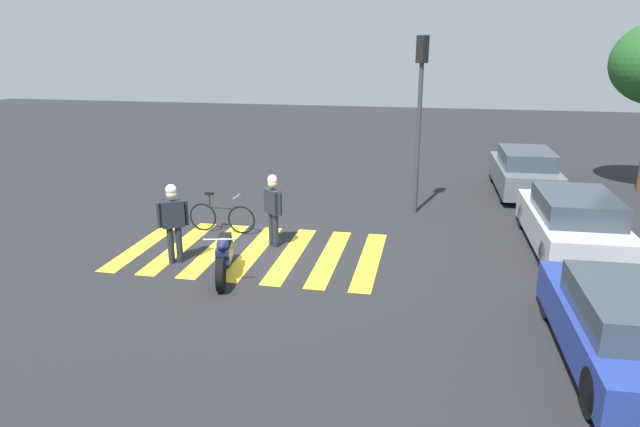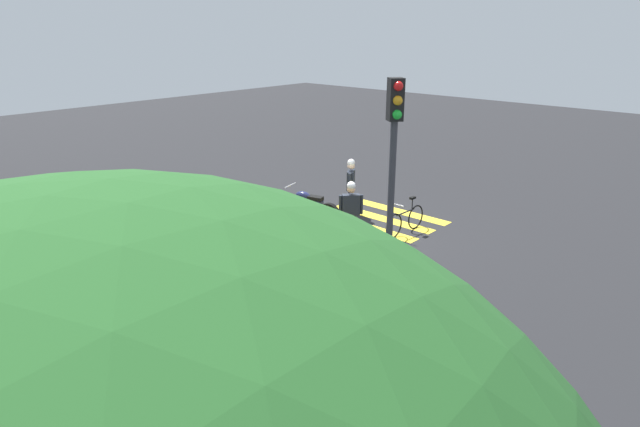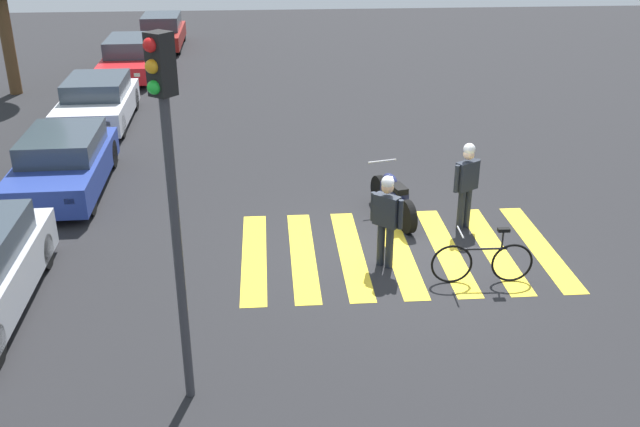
{
  "view_description": "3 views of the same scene",
  "coord_description": "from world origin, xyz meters",
  "px_view_note": "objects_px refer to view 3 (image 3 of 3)",
  "views": [
    {
      "loc": [
        12.1,
        3.97,
        4.75
      ],
      "look_at": [
        -0.22,
        1.53,
        0.95
      ],
      "focal_mm": 32.78,
      "sensor_mm": 36.0,
      "label": 1
    },
    {
      "loc": [
        -9.07,
        11.06,
        5.62
      ],
      "look_at": [
        -0.04,
        1.06,
        0.9
      ],
      "focal_mm": 30.38,
      "sensor_mm": 36.0,
      "label": 2
    },
    {
      "loc": [
        -11.92,
        2.39,
        6.2
      ],
      "look_at": [
        0.22,
        1.46,
        0.73
      ],
      "focal_mm": 40.67,
      "sensor_mm": 36.0,
      "label": 3
    }
  ],
  "objects_px": {
    "officer_on_foot": "(386,215)",
    "car_red_convertible": "(130,58)",
    "police_motorcycle": "(393,197)",
    "car_maroon_wagon": "(162,32)",
    "officer_by_motorcycle": "(467,180)",
    "car_blue_hatchback": "(63,163)",
    "car_white_van": "(97,102)",
    "leaning_bicycle": "(482,262)",
    "traffic_light_pole": "(170,173)"
  },
  "relations": [
    {
      "from": "officer_by_motorcycle",
      "to": "car_maroon_wagon",
      "type": "relative_size",
      "value": 0.41
    },
    {
      "from": "officer_by_motorcycle",
      "to": "police_motorcycle",
      "type": "bearing_deg",
      "value": 67.9
    },
    {
      "from": "leaning_bicycle",
      "to": "officer_by_motorcycle",
      "type": "height_order",
      "value": "officer_by_motorcycle"
    },
    {
      "from": "police_motorcycle",
      "to": "car_blue_hatchback",
      "type": "height_order",
      "value": "car_blue_hatchback"
    },
    {
      "from": "car_white_van",
      "to": "officer_on_foot",
      "type": "bearing_deg",
      "value": -143.41
    },
    {
      "from": "police_motorcycle",
      "to": "officer_on_foot",
      "type": "xyz_separation_m",
      "value": [
        -2.02,
        0.48,
        0.52
      ]
    },
    {
      "from": "car_white_van",
      "to": "leaning_bicycle",
      "type": "bearing_deg",
      "value": -139.8
    },
    {
      "from": "car_maroon_wagon",
      "to": "leaning_bicycle",
      "type": "bearing_deg",
      "value": -159.31
    },
    {
      "from": "car_blue_hatchback",
      "to": "car_white_van",
      "type": "height_order",
      "value": "car_white_van"
    },
    {
      "from": "car_blue_hatchback",
      "to": "car_red_convertible",
      "type": "relative_size",
      "value": 0.91
    },
    {
      "from": "car_blue_hatchback",
      "to": "car_red_convertible",
      "type": "distance_m",
      "value": 11.02
    },
    {
      "from": "leaning_bicycle",
      "to": "car_white_van",
      "type": "bearing_deg",
      "value": 40.2
    },
    {
      "from": "officer_on_foot",
      "to": "traffic_light_pole",
      "type": "xyz_separation_m",
      "value": [
        -3.44,
        3.18,
        2.19
      ]
    },
    {
      "from": "car_white_van",
      "to": "car_maroon_wagon",
      "type": "height_order",
      "value": "car_maroon_wagon"
    },
    {
      "from": "car_blue_hatchback",
      "to": "traffic_light_pole",
      "type": "bearing_deg",
      "value": -155.77
    },
    {
      "from": "officer_on_foot",
      "to": "car_red_convertible",
      "type": "height_order",
      "value": "officer_on_foot"
    },
    {
      "from": "car_white_van",
      "to": "traffic_light_pole",
      "type": "height_order",
      "value": "traffic_light_pole"
    },
    {
      "from": "police_motorcycle",
      "to": "officer_by_motorcycle",
      "type": "height_order",
      "value": "officer_by_motorcycle"
    },
    {
      "from": "officer_on_foot",
      "to": "traffic_light_pole",
      "type": "height_order",
      "value": "traffic_light_pole"
    },
    {
      "from": "car_blue_hatchback",
      "to": "car_white_van",
      "type": "relative_size",
      "value": 1.02
    },
    {
      "from": "car_maroon_wagon",
      "to": "traffic_light_pole",
      "type": "relative_size",
      "value": 0.89
    },
    {
      "from": "police_motorcycle",
      "to": "car_white_van",
      "type": "distance_m",
      "value": 10.31
    },
    {
      "from": "officer_by_motorcycle",
      "to": "car_blue_hatchback",
      "type": "xyz_separation_m",
      "value": [
        2.64,
        8.39,
        -0.39
      ]
    },
    {
      "from": "police_motorcycle",
      "to": "car_red_convertible",
      "type": "xyz_separation_m",
      "value": [
        13.12,
        7.38,
        0.18
      ]
    },
    {
      "from": "car_white_van",
      "to": "car_red_convertible",
      "type": "xyz_separation_m",
      "value": [
        5.89,
        0.03,
        0.02
      ]
    },
    {
      "from": "police_motorcycle",
      "to": "car_maroon_wagon",
      "type": "distance_m",
      "value": 19.5
    },
    {
      "from": "officer_by_motorcycle",
      "to": "traffic_light_pole",
      "type": "height_order",
      "value": "traffic_light_pole"
    },
    {
      "from": "police_motorcycle",
      "to": "leaning_bicycle",
      "type": "height_order",
      "value": "police_motorcycle"
    },
    {
      "from": "police_motorcycle",
      "to": "traffic_light_pole",
      "type": "height_order",
      "value": "traffic_light_pole"
    },
    {
      "from": "car_blue_hatchback",
      "to": "traffic_light_pole",
      "type": "relative_size",
      "value": 0.88
    },
    {
      "from": "car_maroon_wagon",
      "to": "officer_by_motorcycle",
      "type": "bearing_deg",
      "value": -156.48
    },
    {
      "from": "car_blue_hatchback",
      "to": "car_red_convertible",
      "type": "bearing_deg",
      "value": 1.64
    },
    {
      "from": "car_red_convertible",
      "to": "officer_on_foot",
      "type": "bearing_deg",
      "value": -155.51
    },
    {
      "from": "police_motorcycle",
      "to": "traffic_light_pole",
      "type": "xyz_separation_m",
      "value": [
        -5.45,
        3.66,
        2.72
      ]
    },
    {
      "from": "officer_by_motorcycle",
      "to": "car_white_van",
      "type": "relative_size",
      "value": 0.43
    },
    {
      "from": "officer_on_foot",
      "to": "car_white_van",
      "type": "height_order",
      "value": "officer_on_foot"
    },
    {
      "from": "leaning_bicycle",
      "to": "car_red_convertible",
      "type": "height_order",
      "value": "car_red_convertible"
    },
    {
      "from": "leaning_bicycle",
      "to": "traffic_light_pole",
      "type": "bearing_deg",
      "value": 119.77
    },
    {
      "from": "officer_by_motorcycle",
      "to": "car_white_van",
      "type": "height_order",
      "value": "officer_by_motorcycle"
    },
    {
      "from": "police_motorcycle",
      "to": "officer_by_motorcycle",
      "type": "relative_size",
      "value": 1.15
    },
    {
      "from": "police_motorcycle",
      "to": "car_white_van",
      "type": "relative_size",
      "value": 0.49
    },
    {
      "from": "car_white_van",
      "to": "car_red_convertible",
      "type": "distance_m",
      "value": 5.89
    },
    {
      "from": "police_motorcycle",
      "to": "leaning_bicycle",
      "type": "distance_m",
      "value": 2.95
    },
    {
      "from": "officer_on_foot",
      "to": "car_blue_hatchback",
      "type": "bearing_deg",
      "value": 57.96
    },
    {
      "from": "officer_on_foot",
      "to": "car_white_van",
      "type": "distance_m",
      "value": 11.52
    },
    {
      "from": "car_red_convertible",
      "to": "car_maroon_wagon",
      "type": "relative_size",
      "value": 1.09
    },
    {
      "from": "officer_on_foot",
      "to": "officer_by_motorcycle",
      "type": "xyz_separation_m",
      "value": [
        1.47,
        -1.82,
        0.03
      ]
    },
    {
      "from": "leaning_bicycle",
      "to": "officer_by_motorcycle",
      "type": "distance_m",
      "value": 2.3
    },
    {
      "from": "car_white_van",
      "to": "car_blue_hatchback",
      "type": "bearing_deg",
      "value": -176.84
    },
    {
      "from": "police_motorcycle",
      "to": "car_maroon_wagon",
      "type": "bearing_deg",
      "value": 20.57
    }
  ]
}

